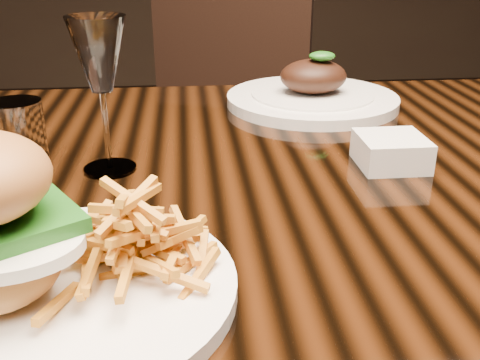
{
  "coord_description": "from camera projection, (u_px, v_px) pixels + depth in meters",
  "views": [
    {
      "loc": [
        -0.11,
        -0.64,
        1.02
      ],
      "look_at": [
        -0.06,
        -0.16,
        0.81
      ],
      "focal_mm": 42.0,
      "sensor_mm": 36.0,
      "label": 1
    }
  ],
  "objects": [
    {
      "name": "dining_table",
      "position": [
        272.0,
        226.0,
        0.73
      ],
      "size": [
        1.6,
        0.9,
        0.75
      ],
      "color": "black",
      "rests_on": "ground"
    },
    {
      "name": "burger_plate",
      "position": [
        56.0,
        246.0,
        0.44
      ],
      "size": [
        0.28,
        0.28,
        0.19
      ],
      "rotation": [
        0.0,
        0.0,
        0.35
      ],
      "color": "white",
      "rests_on": "dining_table"
    },
    {
      "name": "ramekin",
      "position": [
        391.0,
        151.0,
        0.72
      ],
      "size": [
        0.1,
        0.1,
        0.04
      ],
      "primitive_type": "cube",
      "rotation": [
        0.0,
        0.0,
        0.22
      ],
      "color": "white",
      "rests_on": "dining_table"
    },
    {
      "name": "wine_glass",
      "position": [
        99.0,
        60.0,
        0.66
      ],
      "size": [
        0.07,
        0.07,
        0.19
      ],
      "color": "white",
      "rests_on": "dining_table"
    },
    {
      "name": "water_tumbler",
      "position": [
        19.0,
        136.0,
        0.7
      ],
      "size": [
        0.07,
        0.07,
        0.09
      ],
      "primitive_type": "cylinder",
      "color": "white",
      "rests_on": "dining_table"
    },
    {
      "name": "far_dish",
      "position": [
        312.0,
        95.0,
        0.97
      ],
      "size": [
        0.3,
        0.3,
        0.1
      ],
      "rotation": [
        0.0,
        0.0,
        0.0
      ],
      "color": "white",
      "rests_on": "dining_table"
    },
    {
      "name": "chair_far",
      "position": [
        221.0,
        121.0,
        1.59
      ],
      "size": [
        0.59,
        0.59,
        0.95
      ],
      "rotation": [
        0.0,
        0.0,
        -0.34
      ],
      "color": "black",
      "rests_on": "ground"
    }
  ]
}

